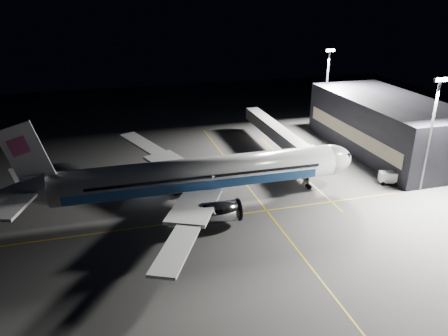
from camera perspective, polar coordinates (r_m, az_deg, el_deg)
name	(u,v)px	position (r m, az deg, el deg)	size (l,w,h in m)	color
ground	(200,202)	(75.91, -3.14, -4.47)	(200.00, 200.00, 0.00)	#4C4C4F
guide_line_main	(255,195)	(78.39, 4.03, -3.57)	(0.25, 80.00, 0.01)	gold
guide_line_cross	(208,218)	(70.74, -2.06, -6.59)	(70.00, 0.25, 0.01)	gold
guide_line_side	(294,168)	(91.06, 9.08, 0.02)	(0.25, 40.00, 0.01)	gold
airliner	(193,175)	(73.52, -4.04, -0.97)	(61.48, 54.22, 16.64)	silver
terminal	(387,125)	(104.17, 20.54, 5.23)	(18.12, 40.00, 12.00)	black
jet_bridge	(280,135)	(96.39, 7.30, 4.30)	(3.60, 34.40, 6.30)	#B2B2B7
floodlight_mast_north	(327,83)	(114.26, 13.30, 10.79)	(2.40, 0.68, 20.70)	#59595E
floodlight_mast_south	(432,125)	(83.89, 25.53, 5.07)	(2.40, 0.67, 20.70)	#59595E
service_truck	(391,178)	(88.10, 21.01, -1.17)	(4.90, 3.17, 2.34)	white
baggage_tug	(149,176)	(85.42, -9.74, -1.05)	(2.35, 1.96, 1.58)	black
safety_cone_a	(220,177)	(84.66, -0.46, -1.23)	(0.43, 0.43, 0.64)	#EF5D0A
safety_cone_b	(216,170)	(87.99, -1.10, -0.27)	(0.46, 0.46, 0.69)	#EF5D0A
safety_cone_c	(155,174)	(87.52, -9.04, -0.74)	(0.36, 0.36, 0.54)	#EF5D0A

